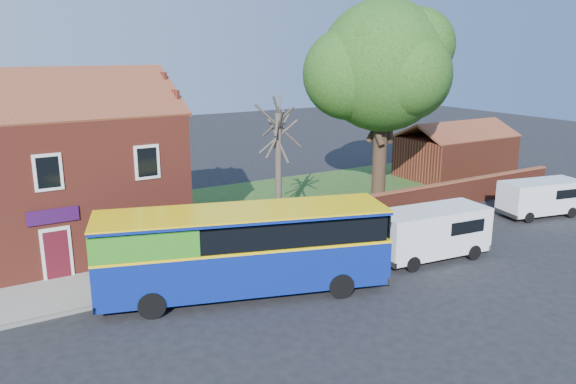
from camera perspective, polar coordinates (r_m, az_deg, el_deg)
ground at (r=21.11m, az=0.87°, el=-11.98°), size 120.00×120.00×0.00m
pavement at (r=23.91m, az=-21.51°, el=-9.60°), size 18.00×3.50×0.12m
kerb at (r=22.32m, az=-20.72°, el=-11.24°), size 18.00×0.15×0.14m
grass_strip at (r=38.20m, az=7.24°, el=0.15°), size 26.00×12.00×0.04m
shop_building at (r=28.35m, az=-24.17°, el=1.00°), size 12.30×8.13×10.50m
boundary_wall at (r=33.65m, az=13.56°, el=-0.72°), size 22.00×0.38×1.60m
outbuilding at (r=43.89m, az=16.64°, el=3.65°), size 8.20×5.06×4.17m
bus at (r=21.79m, az=-5.47°, el=-5.67°), size 11.48×5.97×3.39m
van_near at (r=26.38m, az=14.33°, el=-3.85°), size 5.52×2.67×2.34m
van_far at (r=35.11m, az=24.27°, el=-0.42°), size 4.97×2.78×2.06m
large_tree at (r=35.63m, az=9.52°, el=12.12°), size 10.08×7.98×12.30m
bare_tree at (r=29.33m, az=-0.98°, el=2.76°), size 2.52×3.00×6.71m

